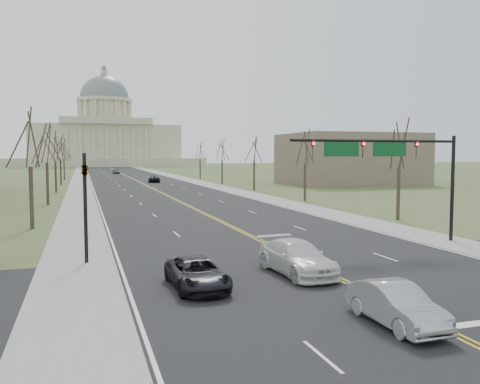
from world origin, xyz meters
TOP-DOWN VIEW (x-y plane):
  - ground at (0.00, 0.00)m, footprint 600.00×600.00m
  - road at (0.00, 110.00)m, footprint 20.00×380.00m
  - cross_road at (0.00, 6.00)m, footprint 120.00×14.00m
  - sidewalk_left at (-12.00, 110.00)m, footprint 4.00×380.00m
  - sidewalk_right at (12.00, 110.00)m, footprint 4.00×380.00m
  - center_line at (0.00, 110.00)m, footprint 0.42×380.00m
  - edge_line_left at (-9.80, 110.00)m, footprint 0.15×380.00m
  - edge_line_right at (9.80, 110.00)m, footprint 0.15×380.00m
  - capitol at (0.00, 249.91)m, footprint 90.00×60.00m
  - signal_mast at (7.45, 13.50)m, footprint 12.12×0.44m
  - signal_left at (-11.50, 13.50)m, footprint 0.32×0.36m
  - tree_r_0 at (15.50, 24.00)m, footprint 3.74×3.74m
  - tree_l_0 at (-15.50, 28.00)m, footprint 3.96×3.96m
  - tree_r_1 at (15.50, 44.00)m, footprint 3.74×3.74m
  - tree_l_1 at (-15.50, 48.00)m, footprint 3.96×3.96m
  - tree_r_2 at (15.50, 64.00)m, footprint 3.74×3.74m
  - tree_l_2 at (-15.50, 68.00)m, footprint 3.96×3.96m
  - tree_r_3 at (15.50, 84.00)m, footprint 3.74×3.74m
  - tree_l_3 at (-15.50, 88.00)m, footprint 3.96×3.96m
  - tree_r_4 at (15.50, 104.00)m, footprint 3.74×3.74m
  - tree_l_4 at (-15.50, 108.00)m, footprint 3.96×3.96m
  - bldg_right_mass at (40.00, 76.00)m, footprint 25.00×20.00m
  - car_sb_inner_lead at (-1.33, -0.27)m, footprint 1.57×4.42m
  - car_sb_outer_lead at (-6.86, 6.55)m, footprint 2.34×4.85m
  - car_sb_inner_second at (-1.53, 7.74)m, footprint 2.66×5.75m
  - car_far_nb at (2.88, 92.15)m, footprint 2.95×5.34m
  - car_far_sb at (-1.82, 141.24)m, footprint 2.03×4.54m

SIDE VIEW (x-z plane):
  - ground at x=0.00m, z-range 0.00..0.00m
  - road at x=0.00m, z-range 0.00..0.01m
  - cross_road at x=0.00m, z-range 0.00..0.01m
  - sidewalk_left at x=-12.00m, z-range 0.00..0.03m
  - sidewalk_right at x=12.00m, z-range 0.00..0.03m
  - center_line at x=0.00m, z-range 0.01..0.02m
  - edge_line_left at x=-9.80m, z-range 0.01..0.02m
  - edge_line_right at x=9.80m, z-range 0.01..0.02m
  - car_sb_outer_lead at x=-6.86m, z-range 0.01..1.34m
  - car_far_nb at x=2.88m, z-range 0.01..1.43m
  - car_sb_inner_lead at x=-1.33m, z-range 0.01..1.46m
  - car_far_sb at x=-1.82m, z-range 0.01..1.53m
  - car_sb_inner_second at x=-1.53m, z-range 0.01..1.64m
  - signal_left at x=-11.50m, z-range 0.71..6.71m
  - bldg_right_mass at x=40.00m, z-range 0.00..10.00m
  - signal_mast at x=7.45m, z-range 2.16..9.36m
  - tree_r_0 at x=15.50m, z-range 2.30..10.80m
  - tree_r_1 at x=15.50m, z-range 2.30..10.80m
  - tree_r_2 at x=15.50m, z-range 2.30..10.80m
  - tree_r_3 at x=15.50m, z-range 2.30..10.80m
  - tree_r_4 at x=15.50m, z-range 2.30..10.80m
  - tree_l_0 at x=-15.50m, z-range 2.44..11.44m
  - tree_l_1 at x=-15.50m, z-range 2.44..11.44m
  - tree_l_2 at x=-15.50m, z-range 2.44..11.44m
  - tree_l_3 at x=-15.50m, z-range 2.44..11.44m
  - tree_l_4 at x=-15.50m, z-range 2.44..11.44m
  - capitol at x=0.00m, z-range -10.80..39.20m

